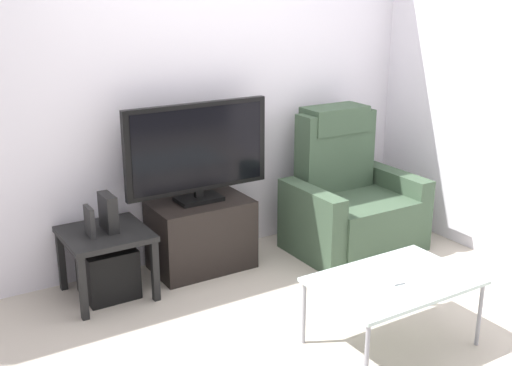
# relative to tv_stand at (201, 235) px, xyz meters

# --- Properties ---
(ground_plane) EXTENTS (6.40, 6.40, 0.00)m
(ground_plane) POSITION_rel_tv_stand_xyz_m (0.10, -0.85, -0.26)
(ground_plane) COLOR #B2A899
(wall_back) EXTENTS (6.40, 0.06, 2.60)m
(wall_back) POSITION_rel_tv_stand_xyz_m (0.10, 0.28, 1.04)
(wall_back) COLOR silver
(wall_back) RESTS_ON ground
(wall_side) EXTENTS (0.06, 4.48, 2.60)m
(wall_side) POSITION_rel_tv_stand_xyz_m (1.98, -0.85, 1.04)
(wall_side) COLOR silver
(wall_side) RESTS_ON ground
(tv_stand) EXTENTS (0.70, 0.44, 0.51)m
(tv_stand) POSITION_rel_tv_stand_xyz_m (0.00, 0.00, 0.00)
(tv_stand) COLOR black
(tv_stand) RESTS_ON ground
(television) EXTENTS (1.07, 0.20, 0.71)m
(television) POSITION_rel_tv_stand_xyz_m (0.00, 0.02, 0.63)
(television) COLOR black
(television) RESTS_ON tv_stand
(recliner_armchair) EXTENTS (0.98, 0.78, 1.08)m
(recliner_armchair) POSITION_rel_tv_stand_xyz_m (1.17, -0.24, 0.12)
(recliner_armchair) COLOR #384C38
(recliner_armchair) RESTS_ON ground
(side_table) EXTENTS (0.54, 0.54, 0.45)m
(side_table) POSITION_rel_tv_stand_xyz_m (-0.72, -0.06, 0.13)
(side_table) COLOR black
(side_table) RESTS_ON ground
(subwoofer_box) EXTENTS (0.34, 0.34, 0.34)m
(subwoofer_box) POSITION_rel_tv_stand_xyz_m (-0.72, -0.06, -0.09)
(subwoofer_box) COLOR black
(subwoofer_box) RESTS_ON ground
(book_upright) EXTENTS (0.03, 0.14, 0.19)m
(book_upright) POSITION_rel_tv_stand_xyz_m (-0.82, -0.08, 0.29)
(book_upright) COLOR #262626
(book_upright) RESTS_ON side_table
(game_console) EXTENTS (0.07, 0.20, 0.24)m
(game_console) POSITION_rel_tv_stand_xyz_m (-0.69, -0.05, 0.32)
(game_console) COLOR black
(game_console) RESTS_ON side_table
(coffee_table) EXTENTS (0.90, 0.60, 0.41)m
(coffee_table) POSITION_rel_tv_stand_xyz_m (0.45, -1.50, 0.13)
(coffee_table) COLOR #B2C6C1
(coffee_table) RESTS_ON ground
(cell_phone) EXTENTS (0.10, 0.16, 0.01)m
(cell_phone) POSITION_rel_tv_stand_xyz_m (0.44, -1.49, 0.16)
(cell_phone) COLOR #B7B7BC
(cell_phone) RESTS_ON coffee_table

